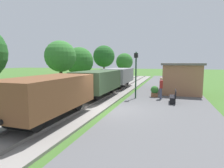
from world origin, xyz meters
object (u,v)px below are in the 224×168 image
Objects in this scene: lamp_post_near at (136,66)px; tree_trackside_mid at (60,57)px; person_waiting at (161,87)px; tree_trackside_far at (79,61)px; freight_train at (98,83)px; station_hut at (181,77)px; bench_near_hut at (174,96)px; tree_field_distant at (124,62)px; potted_planter at (155,91)px; tree_field_left at (104,56)px.

tree_trackside_mid is (-6.94, 0.26, 0.82)m from lamp_post_near.
person_waiting is 0.33× the size of tree_trackside_far.
tree_trackside_far is at bearing 125.92° from freight_train.
bench_near_hut is at bearing -97.00° from station_hut.
station_hut is 22.11m from tree_field_distant.
bench_near_hut is (-0.68, -5.51, -0.93)m from station_hut.
potted_planter is 0.18× the size of tree_trackside_far.
station_hut is 13.29m from tree_trackside_far.
bench_near_hut is at bearing -68.79° from tree_field_distant.
freight_train reaches higher than person_waiting.
tree_trackside_mid is (-3.69, 0.23, 2.23)m from freight_train.
station_hut is 11.55m from tree_trackside_mid.
potted_planter is 8.86m from tree_trackside_mid.
bench_near_hut is at bearing -36.88° from tree_trackside_far.
tree_field_left reaches higher than station_hut.
tree_field_distant reaches higher than freight_train.
tree_trackside_mid is at bearing -74.33° from tree_trackside_far.
tree_trackside_mid is (-8.88, 0.01, 2.44)m from person_waiting.
potted_planter is at bearing 37.33° from lamp_post_near.
station_hut is (6.80, 4.65, 0.26)m from freight_train.
tree_trackside_far is at bearing -98.39° from tree_field_distant.
potted_planter is 0.15× the size of tree_field_left.
bench_near_hut is 1.51m from person_waiting.
tree_trackside_mid is 23.88m from tree_field_distant.
bench_near_hut is 0.88× the size of person_waiting.
freight_train reaches higher than bench_near_hut.
tree_trackside_mid is at bearing 173.62° from bench_near_hut.
tree_field_left is at bearing 118.16° from lamp_post_near.
person_waiting is at bearing -35.57° from tree_trackside_far.
freight_train is at bearing -81.58° from tree_field_distant.
station_hut reaches higher than bench_near_hut.
station_hut is at bearing -113.87° from person_waiting.
lamp_post_near is 12.31m from tree_trackside_far.
tree_field_distant is (-8.21, 23.08, 2.54)m from potted_planter.
person_waiting is 25.53m from tree_field_distant.
freight_train is 4.32m from tree_trackside_mid.
tree_trackside_mid reaches higher than person_waiting.
potted_planter is 2.71m from lamp_post_near.
lamp_post_near is (3.25, -0.03, 1.41)m from freight_train.
tree_field_left reaches higher than potted_planter.
tree_trackside_mid reaches higher than potted_planter.
tree_trackside_far is (-2.23, 7.94, -0.39)m from tree_trackside_mid.
person_waiting is (-0.93, 1.09, 0.46)m from bench_near_hut.
tree_field_left reaches higher than tree_trackside_mid.
station_hut is 4.73m from person_waiting.
person_waiting is 13.81m from tree_trackside_far.
tree_trackside_far is at bearing -96.46° from tree_field_left.
freight_train is at bearing -3.61° from tree_trackside_mid.
lamp_post_near is at bearing -142.67° from potted_planter.
bench_near_hut is 0.29× the size of tree_trackside_far.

